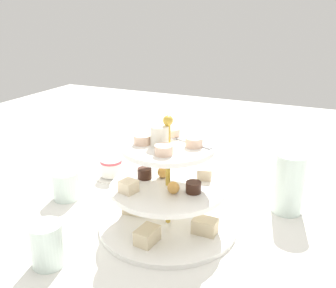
# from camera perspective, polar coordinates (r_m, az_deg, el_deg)

# --- Properties ---
(ground_plane) EXTENTS (2.40, 2.40, 0.00)m
(ground_plane) POSITION_cam_1_polar(r_m,az_deg,el_deg) (0.82, -0.00, -12.29)
(ground_plane) COLOR silver
(tiered_serving_stand) EXTENTS (0.29, 0.29, 0.24)m
(tiered_serving_stand) POSITION_cam_1_polar(r_m,az_deg,el_deg) (0.78, -0.04, -7.68)
(tiered_serving_stand) COLOR white
(tiered_serving_stand) RESTS_ON ground_plane
(water_glass_tall_right) EXTENTS (0.07, 0.07, 0.14)m
(water_glass_tall_right) POSITION_cam_1_polar(r_m,az_deg,el_deg) (0.88, 17.87, -5.73)
(water_glass_tall_right) COLOR silver
(water_glass_tall_right) RESTS_ON ground_plane
(water_glass_short_left) EXTENTS (0.06, 0.06, 0.07)m
(water_glass_short_left) POSITION_cam_1_polar(r_m,az_deg,el_deg) (0.94, -15.24, -6.06)
(water_glass_short_left) COLOR silver
(water_glass_short_left) RESTS_ON ground_plane
(teacup_with_saucer) EXTENTS (0.09, 0.09, 0.05)m
(teacup_with_saucer) POSITION_cam_1_polar(r_m,az_deg,el_deg) (1.04, -8.57, -3.75)
(teacup_with_saucer) COLOR white
(teacup_with_saucer) RESTS_ON ground_plane
(butter_knife_right) EXTENTS (0.17, 0.05, 0.00)m
(butter_knife_right) POSITION_cam_1_polar(r_m,az_deg,el_deg) (1.10, 4.05, -3.38)
(butter_knife_right) COLOR silver
(butter_knife_right) RESTS_ON ground_plane
(water_glass_mid_back) EXTENTS (0.06, 0.06, 0.08)m
(water_glass_mid_back) POSITION_cam_1_polar(r_m,az_deg,el_deg) (0.72, -17.85, -14.29)
(water_glass_mid_back) COLOR silver
(water_glass_mid_back) RESTS_ON ground_plane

